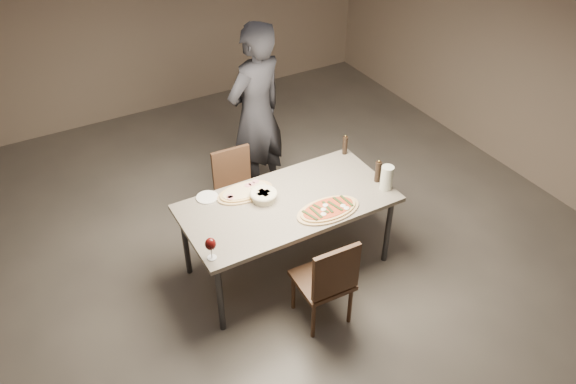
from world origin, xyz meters
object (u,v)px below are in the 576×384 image
carafe (387,178)px  diner (256,115)px  ham_pizza (245,192)px  chair_near (328,279)px  dining_table (288,207)px  bread_basket (264,195)px  pepper_mill_left (345,145)px  zucchini_pizza (328,209)px  chair_far (236,187)px

carafe → diner: bearing=111.4°
ham_pizza → chair_near: chair_near is taller
dining_table → bread_basket: size_ratio=7.71×
pepper_mill_left → diner: size_ratio=0.11×
pepper_mill_left → carafe: bearing=-90.0°
dining_table → chair_near: 0.75m
bread_basket → diner: 1.12m
zucchini_pizza → ham_pizza: 0.74m
bread_basket → carafe: 1.07m
ham_pizza → chair_far: chair_far is taller
pepper_mill_left → bread_basket: bearing=-165.5°
zucchini_pizza → ham_pizza: size_ratio=1.12×
dining_table → bread_basket: bread_basket is taller
zucchini_pizza → bread_basket: bearing=120.9°
dining_table → diner: (0.28, 1.14, 0.25)m
zucchini_pizza → chair_near: size_ratio=0.65×
dining_table → chair_far: bearing=100.7°
zucchini_pizza → ham_pizza: bearing=117.6°
zucchini_pizza → chair_near: 0.59m
bread_basket → chair_far: (0.03, 0.63, -0.33)m
zucchini_pizza → carafe: bearing=-11.9°
ham_pizza → carafe: carafe is taller
chair_near → chair_far: 1.48m
carafe → chair_near: carafe is taller
bread_basket → dining_table: bearing=-35.9°
ham_pizza → chair_far: 0.57m
zucchini_pizza → chair_far: size_ratio=0.68×
pepper_mill_left → chair_far: 1.11m
pepper_mill_left → chair_near: 1.45m
chair_near → dining_table: bearing=88.3°
chair_near → pepper_mill_left: bearing=53.7°
zucchini_pizza → pepper_mill_left: 0.89m
dining_table → carafe: 0.88m
zucchini_pizza → diner: bearing=73.8°
ham_pizza → diner: size_ratio=0.27×
bread_basket → carafe: (1.00, -0.38, 0.06)m
carafe → zucchini_pizza: bearing=-178.0°
chair_far → bread_basket: bearing=90.3°
carafe → chair_far: carafe is taller
pepper_mill_left → zucchini_pizza: bearing=-132.7°
dining_table → carafe: (0.83, -0.25, 0.17)m
diner → chair_far: bearing=24.1°
bread_basket → pepper_mill_left: bearing=14.5°
dining_table → zucchini_pizza: zucchini_pizza is taller
pepper_mill_left → dining_table: bearing=-155.4°
pepper_mill_left → diner: diner is taller
pepper_mill_left → chair_far: (-0.97, 0.37, -0.37)m
ham_pizza → bread_basket: (0.10, -0.16, 0.03)m
zucchini_pizza → carafe: carafe is taller
zucchini_pizza → chair_far: bearing=95.8°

